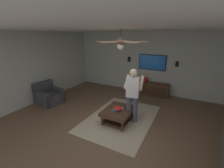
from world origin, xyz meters
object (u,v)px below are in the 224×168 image
at_px(media_console, 149,88).
at_px(book, 115,109).
at_px(tv, 152,62).
at_px(wall_speaker_right, 129,59).
at_px(bowl, 118,108).
at_px(coffee_table, 118,113).
at_px(remote_white, 122,108).
at_px(ceiling_fan, 121,43).
at_px(wall_speaker_left, 177,64).
at_px(vase_round, 145,79).
at_px(armchair, 49,96).
at_px(person_standing, 133,93).

height_order(media_console, book, media_console).
distance_m(tv, wall_speaker_right, 1.09).
bearing_deg(bowl, coffee_table, 3.19).
bearing_deg(tv, remote_white, -2.82).
relative_size(tv, ceiling_fan, 0.98).
distance_m(coffee_table, wall_speaker_left, 3.36).
bearing_deg(ceiling_fan, wall_speaker_left, -15.71).
distance_m(book, ceiling_fan, 2.02).
xyz_separation_m(wall_speaker_left, wall_speaker_right, (0.00, 2.09, 0.05)).
bearing_deg(wall_speaker_right, remote_white, -161.50).
bearing_deg(wall_speaker_right, vase_round, -105.21).
height_order(vase_round, ceiling_fan, ceiling_fan).
bearing_deg(remote_white, wall_speaker_right, 6.23).
height_order(media_console, wall_speaker_right, wall_speaker_right).
bearing_deg(remote_white, bowl, 138.62).
xyz_separation_m(armchair, coffee_table, (0.06, -2.96, 0.02)).
height_order(person_standing, ceiling_fan, ceiling_fan).
distance_m(wall_speaker_right, ceiling_fan, 3.70).
bearing_deg(ceiling_fan, remote_white, 17.76).
xyz_separation_m(vase_round, wall_speaker_right, (0.24, 0.90, 0.81)).
height_order(remote_white, ceiling_fan, ceiling_fan).
distance_m(armchair, vase_round, 4.08).
bearing_deg(coffee_table, wall_speaker_left, -22.84).
distance_m(bowl, wall_speaker_right, 3.26).
bearing_deg(ceiling_fan, media_console, 0.88).
relative_size(armchair, person_standing, 0.54).
bearing_deg(coffee_table, wall_speaker_right, 16.44).
distance_m(remote_white, book, 0.22).
bearing_deg(ceiling_fan, armchair, 82.45).
relative_size(media_console, person_standing, 1.04).
xyz_separation_m(armchair, wall_speaker_right, (2.98, -2.10, 1.19)).
bearing_deg(media_console, person_standing, 3.11).
distance_m(armchair, book, 2.89).
distance_m(book, wall_speaker_left, 3.41).
relative_size(media_console, tv, 1.44).
relative_size(coffee_table, ceiling_fan, 0.83).
bearing_deg(tv, wall_speaker_right, -90.69).
bearing_deg(media_console, coffee_table, -4.77).
bearing_deg(vase_round, armchair, 132.47).
distance_m(vase_round, wall_speaker_right, 1.23).
xyz_separation_m(coffee_table, person_standing, (0.21, -0.36, 0.64)).
distance_m(bowl, ceiling_fan, 1.97).
xyz_separation_m(armchair, media_console, (2.73, -3.18, -0.00)).
xyz_separation_m(person_standing, remote_white, (-0.11, 0.27, -0.52)).
bearing_deg(vase_round, ceiling_fan, -175.72).
distance_m(wall_speaker_left, ceiling_fan, 3.67).
distance_m(coffee_table, tv, 3.12).
height_order(media_console, tv, tv).
xyz_separation_m(remote_white, wall_speaker_right, (2.83, 0.95, 1.05)).
bearing_deg(wall_speaker_right, coffee_table, -163.56).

